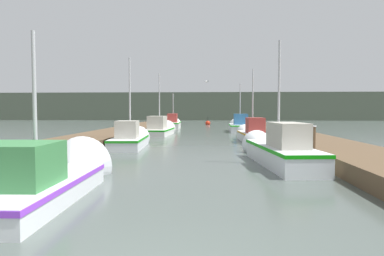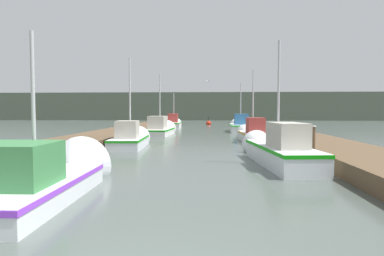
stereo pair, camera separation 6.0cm
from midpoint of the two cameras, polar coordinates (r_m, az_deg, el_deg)
The scene contains 15 objects.
dock_left at distance 20.12m, azimuth -15.01°, elevation -1.62°, with size 2.82×40.00×0.48m.
dock_right at distance 19.68m, azimuth 17.72°, elevation -1.76°, with size 2.82×40.00×0.48m.
distant_shore_ridge at distance 67.85m, azimuth 2.85°, elevation 3.57°, with size 120.00×16.00×4.94m.
fishing_boat_0 at distance 8.29m, azimuth -22.94°, elevation -7.51°, with size 1.96×5.17×4.06m.
fishing_boat_1 at distance 12.26m, azimuth 13.96°, elevation -3.45°, with size 1.93×6.08×4.47m.
fishing_boat_2 at distance 17.41m, azimuth -9.97°, elevation -1.78°, with size 1.69×4.87×4.79m.
fishing_boat_3 at distance 20.48m, azimuth 10.08°, elevation -0.99°, with size 1.55×5.35×4.53m.
fishing_boat_4 at distance 25.51m, azimuth -5.15°, elevation -0.18°, with size 1.85×5.24×4.99m.
fishing_boat_5 at distance 29.68m, azimuth 8.10°, elevation 0.31°, with size 1.81×5.22×4.58m.
fishing_boat_6 at distance 34.47m, azimuth -2.98°, elevation 0.76°, with size 1.61×6.18×3.81m.
mooring_piling_0 at distance 40.94m, azimuth -3.43°, elevation 1.21°, with size 0.27×0.27×1.06m.
mooring_piling_1 at distance 36.61m, azimuth -4.47°, elevation 0.94°, with size 0.28×0.28×0.99m.
mooring_piling_2 at distance 12.63m, azimuth 19.40°, elevation -2.52°, with size 0.30×0.30×1.29m.
channel_buoy at distance 42.53m, azimuth 2.82°, elevation 0.80°, with size 0.62×0.62×1.12m.
seagull_lead at distance 27.16m, azimuth 2.60°, elevation 7.75°, with size 0.50×0.44×0.12m.
Camera 2 is at (0.80, -3.01, 1.84)m, focal length 32.00 mm.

